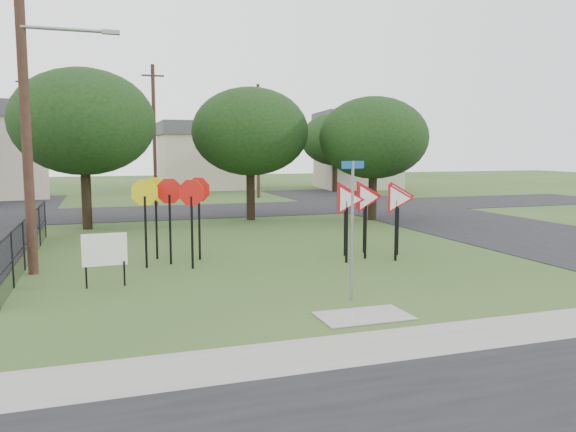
% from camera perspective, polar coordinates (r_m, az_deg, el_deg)
% --- Properties ---
extents(ground, '(140.00, 140.00, 0.00)m').
position_cam_1_polar(ground, '(14.62, 3.53, -7.56)').
color(ground, '#2B481B').
extents(sidewalk, '(30.00, 1.60, 0.02)m').
position_cam_1_polar(sidewalk, '(10.99, 11.92, -12.48)').
color(sidewalk, gray).
rests_on(sidewalk, ground).
extents(planting_strip, '(30.00, 0.80, 0.02)m').
position_cam_1_polar(planting_strip, '(10.04, 15.49, -14.48)').
color(planting_strip, '#2B481B').
rests_on(planting_strip, ground).
extents(street_right, '(8.00, 50.00, 0.02)m').
position_cam_1_polar(street_right, '(29.12, 18.27, -0.72)').
color(street_right, black).
rests_on(street_right, ground).
extents(street_far, '(60.00, 8.00, 0.02)m').
position_cam_1_polar(street_far, '(33.75, -9.23, 0.50)').
color(street_far, black).
rests_on(street_far, ground).
extents(curb_pad, '(2.00, 1.20, 0.02)m').
position_cam_1_polar(curb_pad, '(12.50, 7.70, -10.03)').
color(curb_pad, gray).
rests_on(curb_pad, ground).
extents(street_name_sign, '(0.67, 0.22, 3.34)m').
position_cam_1_polar(street_name_sign, '(13.44, 6.53, -0.61)').
color(street_name_sign, gray).
rests_on(street_name_sign, ground).
extents(stop_sign_cluster, '(2.54, 2.36, 2.75)m').
position_cam_1_polar(stop_sign_cluster, '(18.04, -11.69, 1.52)').
color(stop_sign_cluster, black).
rests_on(stop_sign_cluster, ground).
extents(yield_sign_cluster, '(3.28, 2.06, 2.62)m').
position_cam_1_polar(yield_sign_cluster, '(18.92, 8.30, 1.53)').
color(yield_sign_cluster, black).
rests_on(yield_sign_cluster, ground).
extents(info_board, '(1.15, 0.08, 1.43)m').
position_cam_1_polar(info_board, '(15.50, -18.13, -3.44)').
color(info_board, black).
rests_on(info_board, ground).
extents(utility_pole_main, '(3.55, 0.33, 10.00)m').
position_cam_1_polar(utility_pole_main, '(17.81, -25.03, 11.28)').
color(utility_pole_main, '#40271D').
rests_on(utility_pole_main, ground).
extents(far_pole_a, '(1.40, 0.24, 9.00)m').
position_cam_1_polar(far_pole_a, '(37.30, -13.42, 8.05)').
color(far_pole_a, '#40271D').
rests_on(far_pole_a, ground).
extents(far_pole_b, '(1.40, 0.24, 8.50)m').
position_cam_1_polar(far_pole_b, '(42.67, -3.04, 7.69)').
color(far_pole_b, '#40271D').
rests_on(far_pole_b, ground).
extents(far_pole_c, '(1.40, 0.24, 9.00)m').
position_cam_1_polar(far_pole_c, '(43.40, -24.81, 7.40)').
color(far_pole_c, '#40271D').
rests_on(far_pole_c, ground).
extents(fence_run, '(0.05, 11.55, 1.50)m').
position_cam_1_polar(fence_run, '(19.72, -24.87, -2.13)').
color(fence_run, black).
rests_on(fence_run, ground).
extents(house_mid, '(8.40, 8.40, 6.20)m').
position_cam_1_polar(house_mid, '(53.95, -8.50, 6.14)').
color(house_mid, '#BEB299').
rests_on(house_mid, ground).
extents(house_right, '(8.30, 8.30, 7.20)m').
position_cam_1_polar(house_right, '(54.38, 7.04, 6.69)').
color(house_right, '#BEB299').
rests_on(house_right, ground).
extents(tree_near_left, '(6.40, 6.40, 7.27)m').
position_cam_1_polar(tree_near_left, '(27.18, -20.08, 8.95)').
color(tree_near_left, black).
rests_on(tree_near_left, ground).
extents(tree_near_mid, '(6.00, 6.00, 6.80)m').
position_cam_1_polar(tree_near_mid, '(29.09, -3.87, 8.53)').
color(tree_near_mid, black).
rests_on(tree_near_mid, ground).
extents(tree_near_right, '(5.60, 5.60, 6.33)m').
position_cam_1_polar(tree_near_right, '(29.34, 8.68, 7.84)').
color(tree_near_right, black).
rests_on(tree_near_right, ground).
extents(tree_far_right, '(6.00, 6.00, 6.80)m').
position_cam_1_polar(tree_far_right, '(49.10, 4.82, 7.76)').
color(tree_far_right, black).
rests_on(tree_far_right, ground).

